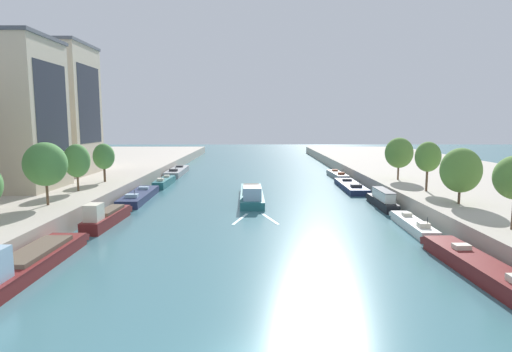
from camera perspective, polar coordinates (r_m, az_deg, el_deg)
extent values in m
cube|color=#B7AD9E|center=(83.94, -26.47, -0.58)|extent=(36.00, 170.00, 2.35)
cube|color=#B7AD9E|center=(83.78, 26.53, -0.60)|extent=(36.00, 170.00, 2.35)
cube|color=#23666B|center=(63.57, -0.46, -2.72)|extent=(3.71, 17.71, 1.06)
cube|color=#23666B|center=(72.60, -0.55, -1.36)|extent=(3.17, 1.30, 0.89)
cube|color=#23666B|center=(63.47, -0.46, -2.22)|extent=(3.77, 17.71, 0.06)
cube|color=#9EBCD6|center=(57.41, -0.39, -2.34)|extent=(2.56, 3.58, 1.74)
cube|color=black|center=(59.12, -0.41, -1.79)|extent=(1.98, 0.08, 0.49)
cube|color=brown|center=(65.18, -0.48, -1.78)|extent=(2.79, 9.23, 0.36)
cylinder|color=#232328|center=(58.17, 0.09, -2.53)|extent=(0.07, 0.07, 1.10)
cube|color=silver|center=(50.89, 2.05, -5.88)|extent=(2.13, 5.84, 0.03)
cube|color=silver|center=(50.82, -2.02, -5.90)|extent=(1.87, 5.90, 0.03)
cube|color=maroon|center=(37.76, -28.77, -10.73)|extent=(3.25, 15.23, 1.08)
cube|color=maroon|center=(44.56, -23.84, -7.60)|extent=(3.06, 1.24, 0.91)
cube|color=maroon|center=(37.60, -28.83, -9.90)|extent=(3.31, 15.23, 0.06)
cube|color=brown|center=(38.82, -27.76, -8.98)|extent=(2.53, 7.92, 0.36)
cube|color=maroon|center=(50.89, -19.61, -5.60)|extent=(2.36, 10.23, 1.25)
cube|color=maroon|center=(55.84, -17.58, -4.26)|extent=(1.99, 1.32, 1.00)
cube|color=maroon|center=(50.75, -19.64, -4.88)|extent=(2.40, 10.23, 0.06)
cube|color=beige|center=(47.44, -21.22, -4.65)|extent=(1.60, 2.08, 1.79)
cube|color=black|center=(48.31, -20.76, -4.09)|extent=(1.23, 0.07, 0.50)
cube|color=brown|center=(51.64, -19.24, -4.42)|extent=(1.76, 5.34, 0.36)
cylinder|color=#232328|center=(47.76, -20.66, -4.97)|extent=(0.07, 0.07, 1.10)
cube|color=#1E284C|center=(65.40, -15.60, -2.71)|extent=(3.59, 14.45, 1.05)
cube|color=#1E284C|center=(72.62, -14.19, -1.59)|extent=(3.00, 1.32, 0.89)
cube|color=#1E284C|center=(65.31, -15.61, -2.23)|extent=(3.65, 14.45, 0.06)
cube|color=#9EBCD6|center=(68.30, -14.99, -1.60)|extent=(1.59, 0.95, 0.40)
cube|color=#9EBCD6|center=(61.43, -16.51, -2.61)|extent=(1.75, 1.16, 0.48)
cylinder|color=#232328|center=(60.99, -16.17, -2.37)|extent=(0.07, 0.07, 1.10)
cube|color=#23666B|center=(78.87, -12.33, -0.85)|extent=(2.08, 10.27, 1.23)
cube|color=#23666B|center=(84.15, -11.51, -0.23)|extent=(1.93, 1.27, 0.98)
cube|color=#23666B|center=(78.78, -12.34, -0.39)|extent=(2.12, 10.27, 0.06)
cube|color=beige|center=(80.94, -11.99, -0.01)|extent=(1.02, 0.91, 0.40)
cube|color=beige|center=(75.97, -12.82, -0.48)|extent=(1.12, 1.11, 0.48)
cylinder|color=#232328|center=(75.67, -12.64, -0.27)|extent=(0.07, 0.07, 1.10)
cube|color=gray|center=(95.38, -10.62, 0.59)|extent=(3.47, 16.04, 1.18)
cube|color=gray|center=(103.55, -9.85, 1.20)|extent=(3.03, 1.30, 0.95)
cube|color=gray|center=(95.31, -10.63, 0.95)|extent=(3.53, 16.04, 0.06)
cube|color=#38383D|center=(98.73, -10.29, 1.32)|extent=(1.60, 0.93, 0.40)
cube|color=#38383D|center=(90.90, -11.10, 0.81)|extent=(1.76, 1.13, 0.48)
cylinder|color=#232328|center=(90.47, -10.85, 0.98)|extent=(0.07, 0.07, 1.10)
cube|color=maroon|center=(36.49, 28.83, -11.26)|extent=(3.22, 14.77, 1.19)
cube|color=maroon|center=(42.91, 23.55, -8.06)|extent=(2.56, 1.35, 0.96)
cube|color=maroon|center=(36.30, 28.90, -10.33)|extent=(3.27, 14.77, 0.06)
cube|color=beige|center=(38.91, 26.46, -8.67)|extent=(1.36, 0.95, 0.40)
cube|color=silver|center=(48.99, 20.89, -6.34)|extent=(2.22, 10.32, 0.94)
cube|color=silver|center=(54.05, 19.00, -4.90)|extent=(1.88, 1.26, 0.83)
cube|color=silver|center=(48.88, 20.92, -5.77)|extent=(2.26, 10.32, 0.06)
cube|color=beige|center=(50.92, 20.10, -4.95)|extent=(1.00, 0.93, 0.40)
cube|color=beige|center=(46.19, 22.10, -6.24)|extent=(1.10, 1.13, 0.48)
cylinder|color=#232328|center=(46.03, 22.55, -5.91)|extent=(0.07, 0.07, 1.10)
cube|color=black|center=(60.26, 17.03, -3.60)|extent=(1.79, 9.74, 1.07)
cube|color=black|center=(65.17, 15.73, -2.64)|extent=(1.65, 1.24, 0.90)
cube|color=black|center=(60.16, 17.05, -3.07)|extent=(1.82, 9.75, 0.06)
cube|color=white|center=(59.58, 17.21, -2.51)|extent=(1.46, 6.24, 1.30)
cube|color=#4C4C51|center=(59.47, 17.23, -1.86)|extent=(1.56, 6.43, 0.08)
cylinder|color=#232328|center=(57.39, 18.15, -3.02)|extent=(0.07, 0.07, 1.10)
cube|color=#1E284C|center=(74.92, 12.99, -1.41)|extent=(3.40, 14.94, 0.92)
cube|color=#1E284C|center=(82.47, 11.87, -0.52)|extent=(3.05, 1.25, 0.82)
cube|color=#1E284C|center=(74.85, 13.00, -1.04)|extent=(3.47, 14.94, 0.06)
cube|color=#38383D|center=(77.99, 12.50, -0.52)|extent=(1.61, 0.92, 0.40)
cube|color=#38383D|center=(70.78, 13.70, -1.32)|extent=(1.77, 1.12, 0.48)
cylinder|color=#232328|center=(70.56, 14.15, -1.11)|extent=(0.07, 0.07, 1.10)
cube|color=gray|center=(89.38, 11.23, 0.08)|extent=(2.60, 11.44, 1.06)
cube|color=gray|center=(95.21, 10.43, 0.61)|extent=(2.16, 1.30, 0.89)
cube|color=gray|center=(89.31, 11.24, 0.44)|extent=(2.65, 11.44, 0.06)
cube|color=#9E5133|center=(91.71, 10.90, 0.77)|extent=(1.14, 0.94, 0.40)
cube|color=#9E5133|center=(86.20, 11.72, 0.36)|extent=(1.26, 1.14, 0.48)
cylinder|color=#232328|center=(86.03, 11.98, 0.55)|extent=(0.07, 0.07, 1.10)
cylinder|color=brown|center=(52.64, -26.56, -1.79)|extent=(0.28, 0.28, 3.32)
ellipsoid|color=#4C8942|center=(52.29, -26.75, 1.47)|extent=(4.67, 4.67, 4.90)
cylinder|color=brown|center=(61.59, -23.08, -0.55)|extent=(0.26, 0.26, 2.92)
ellipsoid|color=#4C8942|center=(61.31, -23.21, 1.94)|extent=(3.49, 3.49, 4.50)
cylinder|color=brown|center=(69.67, -19.90, 0.45)|extent=(0.36, 0.36, 2.91)
ellipsoid|color=#4C8942|center=(69.43, -19.99, 2.54)|extent=(3.29, 3.29, 4.01)
cylinder|color=brown|center=(53.20, 26.22, -2.13)|extent=(0.28, 0.28, 2.49)
ellipsoid|color=#568438|center=(52.86, 26.38, 0.70)|extent=(4.50, 4.50, 5.10)
cylinder|color=brown|center=(61.05, 22.49, -0.27)|extent=(0.31, 0.31, 3.59)
ellipsoid|color=#568438|center=(60.75, 22.63, 2.45)|extent=(3.38, 3.38, 4.08)
cylinder|color=brown|center=(71.63, 19.04, 0.72)|extent=(0.30, 0.30, 3.05)
ellipsoid|color=#568438|center=(71.37, 19.14, 3.02)|extent=(4.46, 4.46, 4.92)
cube|color=#232833|center=(64.31, -26.00, 8.35)|extent=(0.04, 8.86, 12.27)
cube|color=beige|center=(83.05, -25.54, 8.03)|extent=(12.02, 11.93, 22.58)
cube|color=#565B66|center=(84.11, -25.99, 15.89)|extent=(12.38, 12.29, 0.50)
cube|color=#232833|center=(80.68, -21.67, 9.07)|extent=(0.04, 9.54, 13.55)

